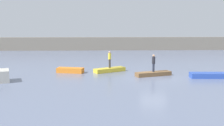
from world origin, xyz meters
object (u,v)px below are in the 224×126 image
at_px(rowboat_orange, 70,70).
at_px(rowboat_blue, 208,75).
at_px(rowboat_yellow, 110,70).
at_px(person_dark_shirt, 154,62).
at_px(rowboat_brown, 153,74).
at_px(person_yellow_shirt, 110,59).

bearing_deg(rowboat_orange, rowboat_blue, -0.62).
distance_m(rowboat_yellow, rowboat_blue, 10.10).
xyz_separation_m(rowboat_orange, person_dark_shirt, (8.52, -2.16, 1.12)).
xyz_separation_m(rowboat_orange, rowboat_brown, (8.52, -2.16, -0.05)).
xyz_separation_m(rowboat_brown, person_yellow_shirt, (-4.30, 2.43, 1.25)).
relative_size(rowboat_orange, person_yellow_shirt, 1.54).
bearing_deg(rowboat_blue, rowboat_yellow, 162.32).
relative_size(rowboat_blue, person_dark_shirt, 1.97).
bearing_deg(rowboat_yellow, rowboat_brown, -58.99).
distance_m(person_dark_shirt, person_yellow_shirt, 4.94).
distance_m(rowboat_blue, person_dark_shirt, 5.38).
bearing_deg(person_yellow_shirt, rowboat_orange, -176.35).
bearing_deg(person_yellow_shirt, person_dark_shirt, -29.48).
xyz_separation_m(rowboat_orange, rowboat_yellow, (4.22, 0.27, -0.04)).
distance_m(rowboat_orange, rowboat_yellow, 4.23).
bearing_deg(rowboat_yellow, rowboat_orange, 154.14).
xyz_separation_m(rowboat_yellow, person_dark_shirt, (4.30, -2.43, 1.16)).
bearing_deg(rowboat_brown, person_dark_shirt, 162.05).
height_order(rowboat_brown, person_yellow_shirt, person_yellow_shirt).
relative_size(rowboat_yellow, person_dark_shirt, 2.04).
bearing_deg(rowboat_orange, person_yellow_shirt, 16.89).
bearing_deg(rowboat_blue, rowboat_brown, 170.19).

